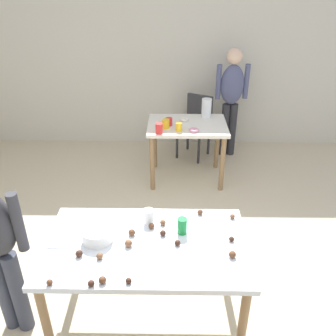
{
  "coord_description": "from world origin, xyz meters",
  "views": [
    {
      "loc": [
        0.04,
        -2.03,
        2.36
      ],
      "look_at": [
        0.0,
        0.63,
        0.9
      ],
      "focal_mm": 38.13,
      "sensor_mm": 36.0,
      "label": 1
    }
  ],
  "objects_px": {
    "chair_far_table": "(196,122)",
    "dining_table_far": "(187,133)",
    "mixing_bowl": "(98,234)",
    "pitcher_far": "(206,108)",
    "dining_table_near": "(146,253)",
    "soda_can": "(182,226)",
    "person_adult_far": "(231,94)"
  },
  "relations": [
    {
      "from": "chair_far_table",
      "to": "dining_table_far",
      "type": "bearing_deg",
      "value": -102.39
    },
    {
      "from": "mixing_bowl",
      "to": "pitcher_far",
      "type": "xyz_separation_m",
      "value": [
        0.93,
        2.38,
        0.08
      ]
    },
    {
      "from": "dining_table_near",
      "to": "dining_table_far",
      "type": "relative_size",
      "value": 1.45
    },
    {
      "from": "dining_table_near",
      "to": "soda_can",
      "type": "xyz_separation_m",
      "value": [
        0.25,
        0.12,
        0.15
      ]
    },
    {
      "from": "chair_far_table",
      "to": "pitcher_far",
      "type": "height_order",
      "value": "pitcher_far"
    },
    {
      "from": "person_adult_far",
      "to": "soda_can",
      "type": "bearing_deg",
      "value": -104.65
    },
    {
      "from": "person_adult_far",
      "to": "mixing_bowl",
      "type": "distance_m",
      "value": 3.14
    },
    {
      "from": "mixing_bowl",
      "to": "chair_far_table",
      "type": "bearing_deg",
      "value": 73.64
    },
    {
      "from": "dining_table_far",
      "to": "soda_can",
      "type": "distance_m",
      "value": 2.08
    },
    {
      "from": "pitcher_far",
      "to": "chair_far_table",
      "type": "bearing_deg",
      "value": 100.81
    },
    {
      "from": "dining_table_near",
      "to": "chair_far_table",
      "type": "height_order",
      "value": "chair_far_table"
    },
    {
      "from": "person_adult_far",
      "to": "soda_can",
      "type": "xyz_separation_m",
      "value": [
        -0.73,
        -2.78,
        -0.1
      ]
    },
    {
      "from": "person_adult_far",
      "to": "pitcher_far",
      "type": "relative_size",
      "value": 6.27
    },
    {
      "from": "dining_table_near",
      "to": "pitcher_far",
      "type": "xyz_separation_m",
      "value": [
        0.6,
        2.41,
        0.21
      ]
    },
    {
      "from": "dining_table_near",
      "to": "chair_far_table",
      "type": "bearing_deg",
      "value": 80.04
    },
    {
      "from": "dining_table_near",
      "to": "soda_can",
      "type": "bearing_deg",
      "value": 24.94
    },
    {
      "from": "mixing_bowl",
      "to": "pitcher_far",
      "type": "height_order",
      "value": "pitcher_far"
    },
    {
      "from": "chair_far_table",
      "to": "dining_table_near",
      "type": "bearing_deg",
      "value": -99.96
    },
    {
      "from": "dining_table_far",
      "to": "person_adult_far",
      "type": "distance_m",
      "value": 0.98
    },
    {
      "from": "dining_table_near",
      "to": "mixing_bowl",
      "type": "bearing_deg",
      "value": 174.18
    },
    {
      "from": "dining_table_near",
      "to": "person_adult_far",
      "type": "xyz_separation_m",
      "value": [
        0.97,
        2.89,
        0.25
      ]
    },
    {
      "from": "soda_can",
      "to": "pitcher_far",
      "type": "height_order",
      "value": "pitcher_far"
    },
    {
      "from": "person_adult_far",
      "to": "soda_can",
      "type": "relative_size",
      "value": 12.43
    },
    {
      "from": "dining_table_near",
      "to": "pitcher_far",
      "type": "bearing_deg",
      "value": 76.11
    },
    {
      "from": "chair_far_table",
      "to": "pitcher_far",
      "type": "xyz_separation_m",
      "value": [
        0.09,
        -0.47,
        0.37
      ]
    },
    {
      "from": "chair_far_table",
      "to": "person_adult_far",
      "type": "relative_size",
      "value": 0.57
    },
    {
      "from": "person_adult_far",
      "to": "mixing_bowl",
      "type": "relative_size",
      "value": 7.11
    },
    {
      "from": "chair_far_table",
      "to": "pitcher_far",
      "type": "bearing_deg",
      "value": -79.19
    },
    {
      "from": "mixing_bowl",
      "to": "dining_table_far",
      "type": "bearing_deg",
      "value": 72.38
    },
    {
      "from": "dining_table_far",
      "to": "pitcher_far",
      "type": "height_order",
      "value": "pitcher_far"
    },
    {
      "from": "mixing_bowl",
      "to": "person_adult_far",
      "type": "bearing_deg",
      "value": 65.46
    },
    {
      "from": "chair_far_table",
      "to": "mixing_bowl",
      "type": "distance_m",
      "value": 2.99
    }
  ]
}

